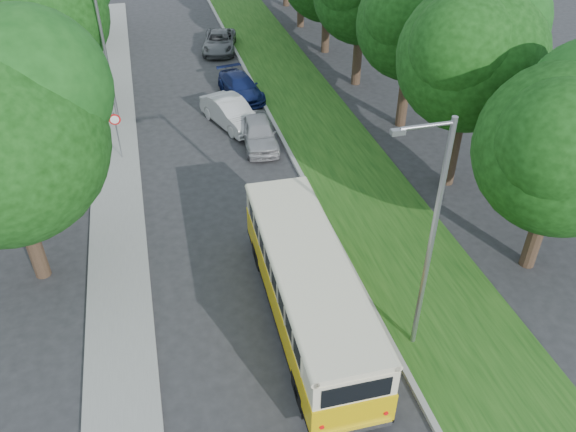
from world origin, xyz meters
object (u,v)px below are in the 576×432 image
object	(u,v)px
car_grey	(219,42)
lamppost_near	(429,237)
car_blue	(241,87)
car_silver	(259,133)
lamppost_far	(103,50)
car_white	(231,113)
vintage_bus	(308,289)

from	to	relation	value
car_grey	lamppost_near	bearing A→B (deg)	-73.90
lamppost_near	car_grey	bearing A→B (deg)	93.25
car_blue	car_silver	bearing A→B (deg)	-101.47
lamppost_far	car_silver	xyz separation A→B (m)	(7.04, -4.29, -3.41)
car_white	car_grey	xyz separation A→B (m)	(1.22, 11.82, -0.09)
car_silver	car_grey	bearing A→B (deg)	92.91
car_blue	car_white	bearing A→B (deg)	-117.92
car_silver	car_white	xyz separation A→B (m)	(-0.97, 2.56, 0.04)
lamppost_near	car_silver	bearing A→B (deg)	97.50
lamppost_near	lamppost_far	size ratio (longest dim) A/B	1.07
car_white	car_grey	size ratio (longest dim) A/B	0.95
lamppost_far	car_grey	size ratio (longest dim) A/B	1.59
car_silver	car_blue	size ratio (longest dim) A/B	0.93
vintage_bus	car_silver	distance (m)	12.42
car_white	car_grey	world-z (taller)	car_white
lamppost_near	car_silver	size ratio (longest dim) A/B	1.94
car_white	car_blue	bearing A→B (deg)	51.81
lamppost_near	vintage_bus	size ratio (longest dim) A/B	0.85
lamppost_near	car_grey	distance (m)	28.87
lamppost_near	lamppost_far	world-z (taller)	lamppost_near
car_blue	lamppost_far	bearing A→B (deg)	-175.36
car_blue	vintage_bus	bearing A→B (deg)	-103.30
vintage_bus	car_grey	distance (m)	26.77
car_silver	lamppost_far	bearing A→B (deg)	152.51
lamppost_near	car_white	bearing A→B (deg)	99.62
car_grey	car_silver	bearing A→B (deg)	-78.13
car_white	car_grey	distance (m)	11.88
car_white	car_blue	distance (m)	3.75
car_blue	car_grey	distance (m)	8.27
lamppost_near	vintage_bus	world-z (taller)	lamppost_near
car_silver	car_blue	bearing A→B (deg)	91.85
lamppost_far	car_blue	size ratio (longest dim) A/B	1.68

